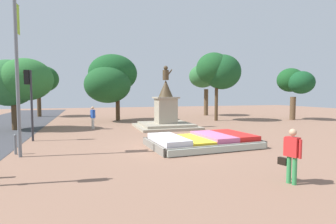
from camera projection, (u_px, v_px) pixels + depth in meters
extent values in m
plane|color=#8C6651|center=(177.00, 145.00, 13.54)|extent=(80.40, 80.40, 0.00)
cube|color=#38281C|center=(202.00, 143.00, 13.34)|extent=(5.34, 3.41, 0.32)
cube|color=gray|center=(219.00, 149.00, 11.85)|extent=(5.35, 0.43, 0.36)
cube|color=gray|center=(189.00, 138.00, 14.83)|extent=(5.35, 0.43, 0.36)
cube|color=gray|center=(153.00, 146.00, 12.41)|extent=(0.30, 3.30, 0.36)
cube|color=gray|center=(245.00, 139.00, 14.27)|extent=(0.30, 3.30, 0.36)
cube|color=white|center=(168.00, 139.00, 12.66)|extent=(1.41, 2.97, 0.28)
cube|color=yellow|center=(191.00, 139.00, 13.11)|extent=(1.41, 2.97, 0.13)
cube|color=#D86699|center=(213.00, 137.00, 13.54)|extent=(1.41, 2.97, 0.26)
cube|color=red|center=(233.00, 135.00, 13.98)|extent=(1.41, 2.97, 0.27)
cube|color=#B2BCAD|center=(220.00, 149.00, 11.80)|extent=(5.09, 0.51, 0.29)
cube|color=#9E947F|center=(166.00, 126.00, 20.71)|extent=(4.62, 4.62, 0.19)
cube|color=gray|center=(166.00, 124.00, 20.69)|extent=(3.80, 3.80, 0.19)
cube|color=#9E937F|center=(166.00, 111.00, 20.62)|extent=(1.50, 1.50, 1.94)
cube|color=#9E937F|center=(166.00, 98.00, 20.55)|extent=(1.77, 1.77, 0.12)
cone|color=#473823|center=(166.00, 88.00, 20.50)|extent=(1.13, 1.13, 1.32)
cylinder|color=#473823|center=(166.00, 75.00, 20.43)|extent=(0.48, 0.48, 0.77)
sphere|color=#473823|center=(166.00, 68.00, 20.39)|extent=(0.34, 0.34, 0.34)
cylinder|color=#473823|center=(169.00, 73.00, 20.53)|extent=(0.52, 0.14, 0.64)
cylinder|color=#2D2D33|center=(32.00, 106.00, 14.67)|extent=(0.12, 0.12, 3.99)
cube|color=black|center=(27.00, 77.00, 14.51)|extent=(0.26, 0.30, 0.80)
cylinder|color=#4B0808|center=(24.00, 72.00, 14.46)|extent=(0.04, 0.14, 0.14)
cylinder|color=#543E08|center=(24.00, 77.00, 14.48)|extent=(0.04, 0.14, 0.14)
cylinder|color=green|center=(24.00, 82.00, 14.50)|extent=(0.04, 0.14, 0.14)
cylinder|color=slate|center=(17.00, 73.00, 10.81)|extent=(0.14, 0.14, 7.02)
cube|color=#8CBF2D|center=(17.00, 19.00, 10.93)|extent=(0.07, 0.41, 1.24)
cylinder|color=slate|center=(17.00, 4.00, 10.89)|extent=(0.09, 0.55, 0.03)
cylinder|color=#338C4C|center=(295.00, 171.00, 7.65)|extent=(0.13, 0.13, 0.82)
cylinder|color=#338C4C|center=(289.00, 169.00, 7.80)|extent=(0.13, 0.13, 0.82)
cube|color=red|center=(292.00, 147.00, 7.68)|extent=(0.31, 0.42, 0.58)
cylinder|color=red|center=(300.00, 149.00, 7.48)|extent=(0.09, 0.09, 0.55)
cylinder|color=red|center=(285.00, 146.00, 7.88)|extent=(0.09, 0.09, 0.55)
sphere|color=tan|center=(293.00, 132.00, 7.65)|extent=(0.21, 0.21, 0.21)
cube|color=black|center=(283.00, 161.00, 7.96)|extent=(0.19, 0.30, 0.22)
cylinder|color=beige|center=(92.00, 123.00, 19.82)|extent=(0.13, 0.13, 0.86)
cylinder|color=beige|center=(94.00, 124.00, 19.69)|extent=(0.13, 0.13, 0.86)
cube|color=#264CA5|center=(93.00, 114.00, 19.70)|extent=(0.36, 0.44, 0.61)
cylinder|color=#264CA5|center=(91.00, 114.00, 19.88)|extent=(0.09, 0.09, 0.58)
cylinder|color=#264CA5|center=(94.00, 114.00, 19.53)|extent=(0.09, 0.09, 0.58)
sphere|color=tan|center=(93.00, 108.00, 19.67)|extent=(0.22, 0.22, 0.22)
cylinder|color=slate|center=(15.00, 145.00, 11.51)|extent=(0.11, 0.11, 0.80)
sphere|color=slate|center=(15.00, 136.00, 11.48)|extent=(0.12, 0.12, 0.12)
cylinder|color=#4C3823|center=(39.00, 104.00, 30.68)|extent=(0.45, 0.45, 3.02)
ellipsoid|color=#1C4E21|center=(44.00, 79.00, 30.08)|extent=(3.33, 2.91, 2.97)
ellipsoid|color=#194924|center=(43.00, 79.00, 31.32)|extent=(2.69, 2.48, 2.50)
cylinder|color=#4C3823|center=(216.00, 103.00, 26.10)|extent=(0.33, 0.33, 3.45)
ellipsoid|color=#194C24|center=(222.00, 72.00, 25.97)|extent=(3.63, 3.88, 3.42)
ellipsoid|color=#1B4F23|center=(213.00, 68.00, 25.94)|extent=(3.37, 3.48, 3.11)
cylinder|color=#4C3823|center=(118.00, 109.00, 26.31)|extent=(0.41, 0.41, 2.24)
ellipsoid|color=#194F23|center=(113.00, 73.00, 26.18)|extent=(4.82, 4.26, 3.78)
ellipsoid|color=#1C4F24|center=(108.00, 85.00, 25.11)|extent=(4.41, 4.43, 3.52)
cylinder|color=brown|center=(293.00, 108.00, 26.95)|extent=(0.55, 0.55, 2.37)
ellipsoid|color=#184C20|center=(290.00, 80.00, 27.32)|extent=(2.79, 2.56, 2.46)
ellipsoid|color=#154924|center=(301.00, 82.00, 26.27)|extent=(2.64, 2.46, 2.27)
cylinder|color=#4C3823|center=(15.00, 116.00, 19.32)|extent=(0.47, 0.47, 2.02)
ellipsoid|color=#2C6934|center=(9.00, 83.00, 19.26)|extent=(3.77, 3.98, 3.40)
ellipsoid|color=#2B6B30|center=(26.00, 79.00, 19.03)|extent=(3.74, 3.55, 3.06)
cylinder|color=brown|center=(206.00, 102.00, 32.68)|extent=(0.52, 0.52, 3.27)
ellipsoid|color=#2D6B32|center=(204.00, 74.00, 32.26)|extent=(2.84, 3.00, 2.65)
ellipsoid|color=#2E6835|center=(203.00, 76.00, 31.85)|extent=(3.28, 3.52, 2.78)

